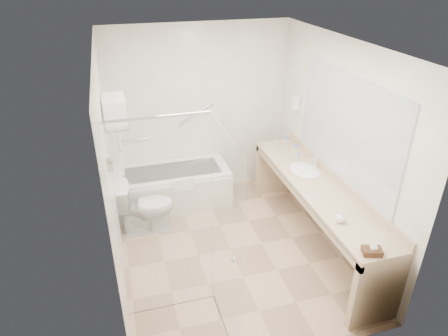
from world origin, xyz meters
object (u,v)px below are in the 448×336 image
object	(u,v)px
bathtub	(173,187)
toilet	(146,207)
amenity_basket	(372,251)
vanity_counter	(316,200)
water_bottle_left	(295,152)

from	to	relation	value
bathtub	toilet	xyz separation A→B (m)	(-0.45, -0.54, 0.09)
bathtub	amenity_basket	world-z (taller)	amenity_basket
bathtub	vanity_counter	xyz separation A→B (m)	(1.52, -1.39, 0.36)
vanity_counter	water_bottle_left	distance (m)	0.78
water_bottle_left	vanity_counter	bearing A→B (deg)	-92.76
toilet	water_bottle_left	world-z (taller)	water_bottle_left
toilet	amenity_basket	xyz separation A→B (m)	(1.86, -2.10, 0.52)
toilet	vanity_counter	bearing A→B (deg)	-110.56
amenity_basket	water_bottle_left	distance (m)	1.97
bathtub	toilet	world-z (taller)	toilet
bathtub	amenity_basket	xyz separation A→B (m)	(1.41, -2.64, 0.60)
bathtub	toilet	size ratio (longest dim) A/B	2.17
vanity_counter	bathtub	bearing A→B (deg)	137.65
toilet	amenity_basket	world-z (taller)	amenity_basket
toilet	amenity_basket	bearing A→B (deg)	-135.67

